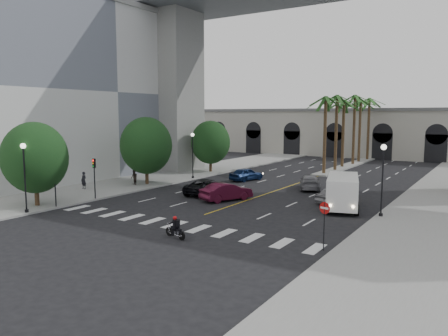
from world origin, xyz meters
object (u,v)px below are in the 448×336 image
traffic_signal_far (94,172)px  car_b (226,192)px  pedestrian_a (84,180)px  do_not_enter_sign (324,215)px  car_c (207,187)px  car_d (310,182)px  lamp_post_right (383,174)px  cargo_van (343,191)px  pedestrian_b (134,177)px  traffic_signal_near (55,177)px  car_e (246,174)px  motorcycle_rider (176,228)px  lamp_post_left_near (24,172)px  lamp_post_left_far (193,152)px  car_a (336,195)px

traffic_signal_far → car_b: 11.63m
pedestrian_a → do_not_enter_sign: 27.24m
car_c → car_d: size_ratio=1.07×
lamp_post_right → cargo_van: lamp_post_right is taller
pedestrian_a → pedestrian_b: pedestrian_a is taller
traffic_signal_near → cargo_van: bearing=31.9°
lamp_post_right → car_e: 20.25m
traffic_signal_far → car_e: traffic_signal_far is taller
lamp_post_right → pedestrian_b: (-25.05, 0.77, -2.29)m
motorcycle_rider → car_d: 20.87m
lamp_post_left_near → lamp_post_left_far: (0.00, 21.00, 0.00)m
lamp_post_left_near → car_b: bearing=51.7°
traffic_signal_near → pedestrian_a: (-4.80, 6.79, -1.52)m
motorcycle_rider → lamp_post_right: bearing=68.3°
lamp_post_right → cargo_van: bearing=155.0°
car_b → do_not_enter_sign: (12.00, -9.04, 1.20)m
lamp_post_right → do_not_enter_sign: bearing=-95.4°
car_a → cargo_van: size_ratio=0.64×
car_d → car_c: bearing=26.0°
lamp_post_right → pedestrian_b: bearing=178.2°
do_not_enter_sign → motorcycle_rider: bearing=-146.8°
car_c → car_a: bearing=-168.9°
traffic_signal_far → pedestrian_a: traffic_signal_far is taller
lamp_post_left_near → car_b: size_ratio=1.13×
motorcycle_rider → cargo_van: (5.97, 13.56, 0.84)m
car_d → traffic_signal_far: bearing=26.2°
lamp_post_left_near → lamp_post_left_far: size_ratio=1.00×
car_a → car_d: 6.90m
traffic_signal_near → pedestrian_a: 8.45m
pedestrian_a → cargo_van: bearing=9.7°
car_a → car_b: bearing=43.9°
pedestrian_a → pedestrian_b: size_ratio=1.08×
car_a → car_d: car_a is taller
car_b → lamp_post_left_far: bearing=-18.4°
car_a → pedestrian_b: 20.78m
motorcycle_rider → pedestrian_a: pedestrian_a is taller
pedestrian_a → do_not_enter_sign: bearing=-14.9°
car_d → car_a: bearing=108.0°
car_c → pedestrian_a: (-11.53, -4.74, 0.27)m
cargo_van → pedestrian_a: cargo_van is taller
traffic_signal_near → lamp_post_left_far: bearing=90.3°
lamp_post_left_far → car_e: size_ratio=1.24×
lamp_post_right → pedestrian_b: lamp_post_right is taller
motorcycle_rider → lamp_post_left_far: bearing=140.0°
car_e → car_b: bearing=124.5°
traffic_signal_near → car_e: size_ratio=0.84×
cargo_van → lamp_post_left_far: bearing=145.3°
lamp_post_left_near → traffic_signal_far: 6.54m
car_b → pedestrian_b: bearing=16.3°
do_not_enter_sign → pedestrian_b: bearing=173.6°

